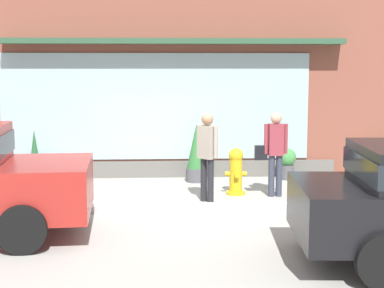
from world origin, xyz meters
The scene contains 10 objects.
ground_plane centered at (0.00, 0.00, 0.00)m, with size 60.00×60.00×0.00m, color #9E9B93.
curb_strip centered at (0.00, -0.20, 0.06)m, with size 14.00×0.24×0.12m, color #B2B2AD.
storefront centered at (-0.01, 3.19, 2.68)m, with size 14.00×0.81×5.48m.
fire_hydrant centered at (1.16, 1.09, 0.46)m, with size 0.43×0.40×0.91m.
pedestrian_with_handbag centered at (1.87, 0.86, 0.93)m, with size 0.63×0.22×1.63m.
pedestrian_passerby centered at (0.55, 0.48, 0.97)m, with size 0.37×0.40×1.64m.
potted_plant_near_hydrant centered at (2.48, 2.55, 0.39)m, with size 0.39×0.39×0.69m.
potted_plant_window_left centered at (-3.06, 2.72, 0.54)m, with size 0.27×0.27×1.12m.
potted_plant_low_front centered at (0.46, 2.41, 0.60)m, with size 0.45×0.45×1.25m.
potted_plant_corner_tall centered at (4.74, 2.78, 0.42)m, with size 0.58×0.58×0.77m.
Camera 1 is at (-0.28, -10.14, 2.50)m, focal length 54.98 mm.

